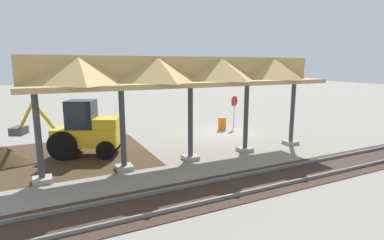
% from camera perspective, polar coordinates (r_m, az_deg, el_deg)
% --- Properties ---
extents(ground_plane, '(120.00, 120.00, 0.00)m').
position_cam_1_polar(ground_plane, '(20.34, 5.89, -2.42)').
color(ground_plane, gray).
extents(dirt_work_zone, '(9.70, 7.00, 0.01)m').
position_cam_1_polar(dirt_work_zone, '(16.38, -25.77, -6.65)').
color(dirt_work_zone, '#42301E').
rests_on(dirt_work_zone, ground).
extents(platform_canopy, '(14.10, 3.20, 4.90)m').
position_cam_1_polar(platform_canopy, '(13.93, -0.32, 8.93)').
color(platform_canopy, '#9E998E').
rests_on(platform_canopy, ground).
extents(rail_tracks, '(60.00, 2.58, 0.15)m').
position_cam_1_polar(rail_tracks, '(14.49, 23.07, -8.51)').
color(rail_tracks, slate).
rests_on(rail_tracks, ground).
extents(stop_sign, '(0.72, 0.31, 2.31)m').
position_cam_1_polar(stop_sign, '(21.85, 8.05, 2.88)').
color(stop_sign, gray).
rests_on(stop_sign, ground).
extents(backhoe, '(5.21, 3.27, 2.82)m').
position_cam_1_polar(backhoe, '(15.94, -19.96, -1.99)').
color(backhoe, yellow).
rests_on(backhoe, ground).
extents(dirt_mound, '(4.51, 4.51, 1.59)m').
position_cam_1_polar(dirt_mound, '(16.76, -32.14, -6.87)').
color(dirt_mound, '#42301E').
rests_on(dirt_mound, ground).
extents(traffic_barrel, '(0.56, 0.56, 0.90)m').
position_cam_1_polar(traffic_barrel, '(21.11, 5.76, -0.69)').
color(traffic_barrel, orange).
rests_on(traffic_barrel, ground).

